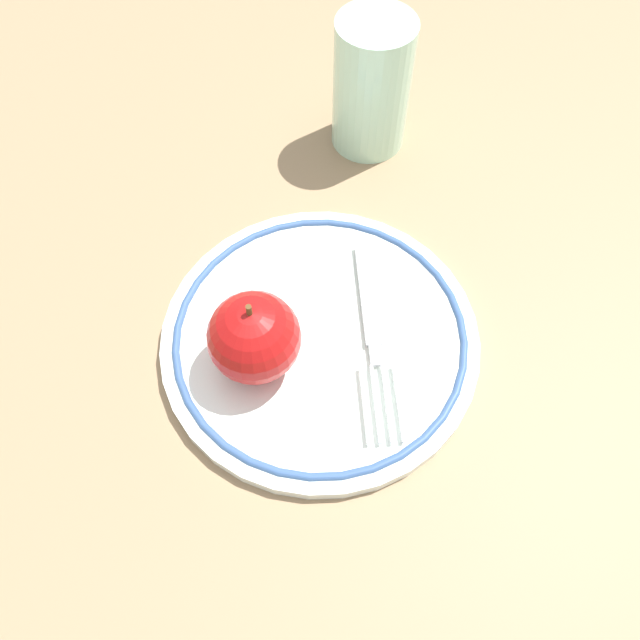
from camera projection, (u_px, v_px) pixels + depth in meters
name	position (u px, v px, depth m)	size (l,w,h in m)	color
ground_plane	(301.00, 353.00, 0.47)	(2.00, 2.00, 0.00)	#947655
plate	(320.00, 338.00, 0.47)	(0.24, 0.24, 0.01)	white
apple_red_whole	(254.00, 338.00, 0.43)	(0.07, 0.07, 0.07)	#B11212
fork	(372.00, 330.00, 0.47)	(0.15, 0.10, 0.00)	silver
drinking_glass	(372.00, 86.00, 0.54)	(0.07, 0.07, 0.12)	#BBEFCB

